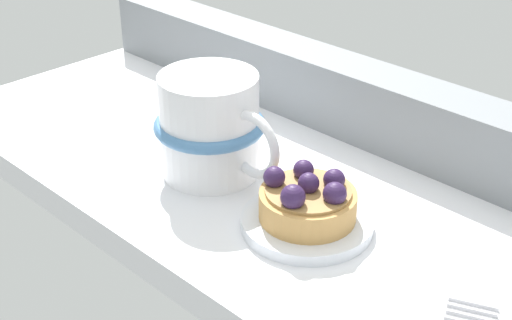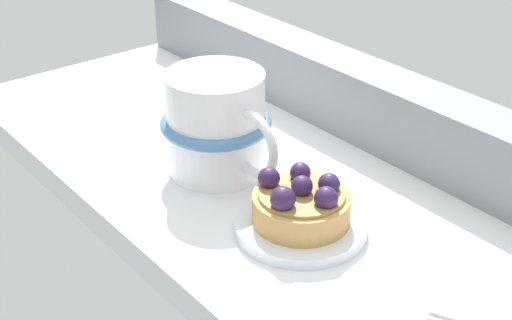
{
  "view_description": "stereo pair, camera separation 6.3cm",
  "coord_description": "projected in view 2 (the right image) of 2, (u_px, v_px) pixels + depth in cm",
  "views": [
    {
      "loc": [
        35.32,
        -43.22,
        34.68
      ],
      "look_at": [
        -3.66,
        -3.68,
        3.83
      ],
      "focal_mm": 51.74,
      "sensor_mm": 36.0,
      "label": 1
    },
    {
      "loc": [
        39.58,
        -38.52,
        34.68
      ],
      "look_at": [
        -3.66,
        -3.68,
        3.83
      ],
      "focal_mm": 51.74,
      "sensor_mm": 36.0,
      "label": 2
    }
  ],
  "objects": [
    {
      "name": "ground_plane",
      "position": [
        314.0,
        215.0,
        0.66
      ],
      "size": [
        85.53,
        31.47,
        2.93
      ],
      "primitive_type": "cube",
      "color": "white"
    },
    {
      "name": "window_rail_back",
      "position": [
        416.0,
        124.0,
        0.7
      ],
      "size": [
        83.82,
        5.6,
        7.19
      ],
      "primitive_type": "cube",
      "color": "gray",
      "rests_on": "ground_plane"
    },
    {
      "name": "dessert_plate",
      "position": [
        301.0,
        226.0,
        0.61
      ],
      "size": [
        11.01,
        11.01,
        1.02
      ],
      "color": "silver",
      "rests_on": "ground_plane"
    },
    {
      "name": "raspberry_tart",
      "position": [
        301.0,
        203.0,
        0.6
      ],
      "size": [
        8.03,
        8.03,
        4.3
      ],
      "color": "tan",
      "rests_on": "dessert_plate"
    },
    {
      "name": "coffee_mug",
      "position": [
        217.0,
        124.0,
        0.67
      ],
      "size": [
        13.76,
        10.26,
        9.73
      ],
      "color": "white",
      "rests_on": "ground_plane"
    }
  ]
}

